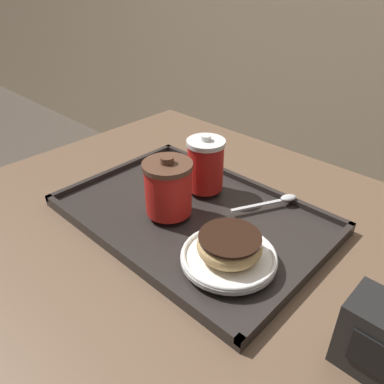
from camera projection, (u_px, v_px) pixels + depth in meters
name	position (u px, v px, depth m)	size (l,w,h in m)	color
cafe_table	(191.00, 283.00, 0.83)	(1.04, 0.88, 0.72)	brown
serving_tray	(192.00, 216.00, 0.76)	(0.52, 0.36, 0.02)	#282321
coffee_cup_front	(168.00, 187.00, 0.72)	(0.10, 0.10, 0.12)	red
coffee_cup_rear	(206.00, 164.00, 0.79)	(0.08, 0.08, 0.12)	red
plate_with_chocolate_donut	(229.00, 256.00, 0.62)	(0.16, 0.16, 0.01)	white
donut_chocolate_glazed	(229.00, 245.00, 0.61)	(0.11, 0.11, 0.04)	#DBB270
spoon	(279.00, 200.00, 0.77)	(0.08, 0.14, 0.01)	silver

